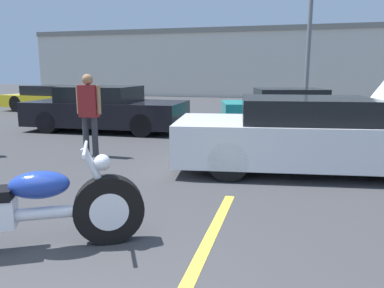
% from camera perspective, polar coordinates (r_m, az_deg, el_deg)
% --- Properties ---
extents(far_building, '(32.00, 4.20, 4.40)m').
position_cam_1_polar(far_building, '(26.12, 11.10, 12.30)').
color(far_building, beige).
rests_on(far_building, ground).
extents(light_pole, '(1.21, 0.28, 6.60)m').
position_cam_1_polar(light_pole, '(16.98, 17.85, 17.30)').
color(light_pole, slate).
rests_on(light_pole, ground).
extents(motorcycle, '(2.24, 1.30, 0.98)m').
position_cam_1_polar(motorcycle, '(3.89, -25.94, -9.10)').
color(motorcycle, black).
rests_on(motorcycle, ground).
extents(show_car_hood_open, '(4.91, 2.44, 2.21)m').
position_cam_1_polar(show_car_hood_open, '(6.66, 18.55, 1.33)').
color(show_car_hood_open, white).
rests_on(show_car_hood_open, ground).
extents(parked_car_left_row, '(4.98, 2.49, 1.09)m').
position_cam_1_polar(parked_car_left_row, '(16.79, -19.91, 6.49)').
color(parked_car_left_row, yellow).
rests_on(parked_car_left_row, ground).
extents(parked_car_mid_left_row, '(4.46, 2.06, 1.25)m').
position_cam_1_polar(parked_car_mid_left_row, '(11.02, -12.97, 5.15)').
color(parked_car_mid_left_row, black).
rests_on(parked_car_mid_left_row, ground).
extents(parked_car_mid_right_row, '(4.92, 2.94, 1.13)m').
position_cam_1_polar(parked_car_mid_right_row, '(12.52, 15.19, 5.50)').
color(parked_car_mid_right_row, teal).
rests_on(parked_car_mid_right_row, ground).
extents(spectator_near_motorcycle, '(0.52, 0.21, 1.62)m').
position_cam_1_polar(spectator_near_motorcycle, '(7.63, -15.43, 5.27)').
color(spectator_near_motorcycle, '#333338').
rests_on(spectator_near_motorcycle, ground).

